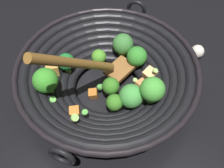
# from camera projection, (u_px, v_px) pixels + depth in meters

# --- Properties ---
(ground_plane) EXTENTS (4.00, 4.00, 0.00)m
(ground_plane) POSITION_uv_depth(u_px,v_px,m) (108.00, 91.00, 0.67)
(ground_plane) COLOR black
(wok) EXTENTS (0.42, 0.44, 0.26)m
(wok) POSITION_uv_depth(u_px,v_px,m) (107.00, 75.00, 0.62)
(wok) COLOR black
(wok) RESTS_ON ground
(garlic_bulb) EXTENTS (0.04, 0.04, 0.04)m
(garlic_bulb) POSITION_uv_depth(u_px,v_px,m) (197.00, 51.00, 0.72)
(garlic_bulb) COLOR silver
(garlic_bulb) RESTS_ON ground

